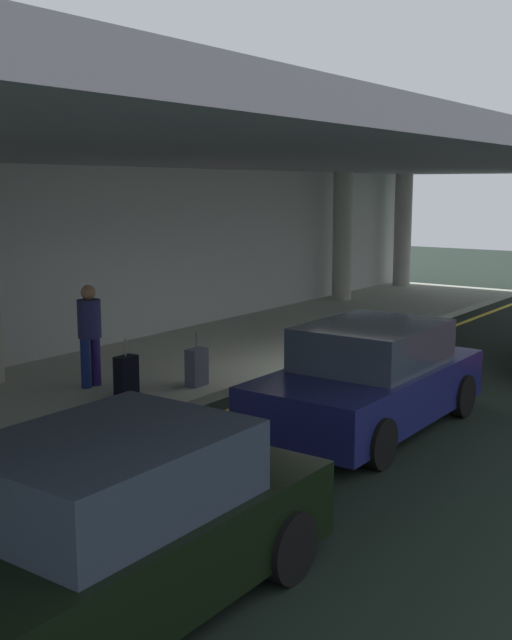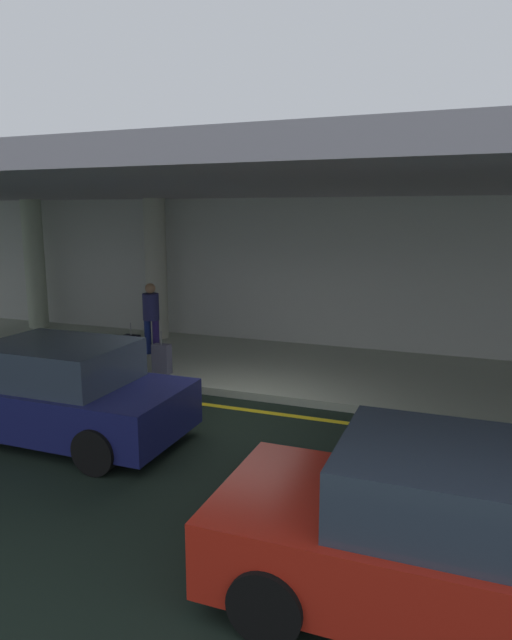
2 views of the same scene
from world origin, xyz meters
The scene contains 12 objects.
ground_plane centered at (0.00, 0.00, 0.00)m, with size 60.00×60.00×0.00m, color black.
sidewalk centered at (0.00, 3.10, 0.07)m, with size 26.00×4.20×0.15m, color #A4AB99.
lane_stripe_yellow centered at (0.00, 0.49, 0.00)m, with size 26.00×0.14×0.01m, color yellow.
support_column_center centered at (8.00, 4.53, 1.97)m, with size 0.56×0.56×3.65m, color #A3A594.
support_column_right_mid centered at (12.00, 4.53, 1.97)m, with size 0.56×0.56×3.65m, color #ACA8A0.
ceiling_overhang centered at (0.00, 2.60, 3.95)m, with size 28.00×13.20×0.30m, color #9A919E.
terminal_back_wall centered at (0.00, 5.35, 1.90)m, with size 26.00×0.30×3.80m, color #B4B5AF.
car_navy centered at (-2.12, -1.64, 0.71)m, with size 4.10×1.92×1.50m.
car_black centered at (-7.77, -2.27, 0.71)m, with size 4.10×1.92×1.50m.
traveler_with_luggage centered at (-3.19, 2.89, 1.11)m, with size 0.38×0.38×1.68m.
suitcase_upright_primary centered at (-2.13, 1.52, 0.46)m, with size 0.36×0.22×0.90m.
suitcase_upright_secondary centered at (-3.21, 2.06, 0.46)m, with size 0.36×0.22×0.90m.
Camera 1 is at (-11.77, -6.60, 3.40)m, focal length 44.00 mm.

